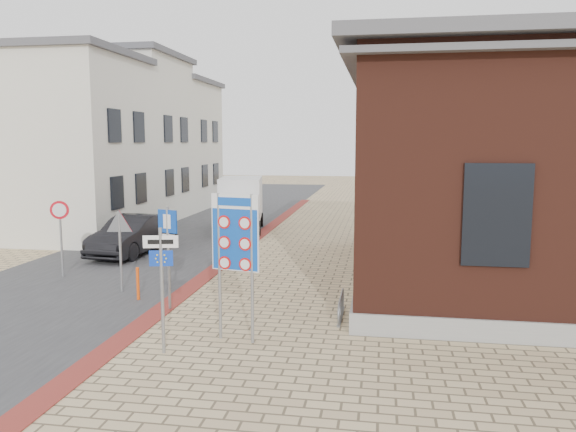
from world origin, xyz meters
The scene contains 16 objects.
ground centered at (0.00, 0.00, 0.00)m, with size 120.00×120.00×0.00m, color tan.
road_strip centered at (-5.50, 15.00, 0.01)m, with size 7.00×60.00×0.02m, color #38383A.
curb_strip centered at (-2.00, 10.00, 0.01)m, with size 0.60×40.00×0.02m, color maroon.
brick_building centered at (8.99, 7.00, 3.49)m, with size 13.00×13.00×6.80m.
townhouse_near centered at (-10.99, 12.00, 4.17)m, with size 7.40×6.40×8.30m.
townhouse_mid centered at (-10.99, 18.00, 4.57)m, with size 7.40×6.40×9.10m.
townhouse_far centered at (-10.99, 24.00, 4.17)m, with size 7.40×6.40×8.30m.
bike_rack centered at (2.65, 2.20, 0.26)m, with size 0.08×1.80×0.60m.
sedan centered at (-5.91, 8.83, 0.75)m, with size 1.59×4.55×1.50m, color black.
box_truck centered at (-3.23, 15.14, 1.33)m, with size 2.75×5.18×2.57m.
border_sign centered at (0.50, 0.19, 2.35)m, with size 1.09×0.27×3.24m.
essen_sign centered at (-0.80, -0.77, 1.75)m, with size 0.70×0.19×2.63m.
parking_sign centered at (-1.80, 2.13, 1.86)m, with size 0.57×0.24×2.70m.
yield_sign centered at (-3.80, 3.50, 1.79)m, with size 0.83×0.21×2.36m.
speed_sign centered at (-6.50, 4.89, 1.67)m, with size 0.56×0.21×2.48m.
bollard centered at (-2.98, 2.80, 0.46)m, with size 0.08×0.08×0.92m, color #FF500D.
Camera 1 is at (3.58, -11.35, 4.35)m, focal length 35.00 mm.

